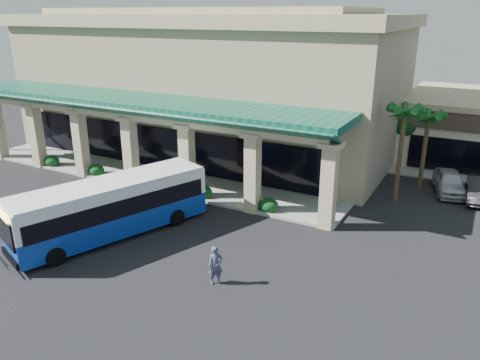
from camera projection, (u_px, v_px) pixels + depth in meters
The scene contains 10 objects.
ground at pixel (180, 242), 23.80m from camera, with size 110.00×110.00×0.00m, color black.
main_building at pixel (210, 81), 38.72m from camera, with size 30.80×14.80×11.35m, color tan, non-canonical shape.
arcade at pixel (140, 139), 32.05m from camera, with size 30.00×6.20×5.70m, color #0B4735, non-canonical shape.
palm_0 at pixel (401, 149), 27.98m from camera, with size 2.40×2.40×6.60m, color #144D1A, non-canonical shape.
palm_1 at pixel (425, 146), 30.15m from camera, with size 2.40×2.40×5.80m, color #144D1A, non-canonical shape.
broadleaf_tree at pixel (406, 133), 35.35m from camera, with size 2.60×2.60×4.81m, color #0C3611, non-canonical shape.
transit_bus at pixel (112, 209), 24.00m from camera, with size 2.49×10.70×2.99m, color #0F38A1, non-canonical shape.
pedestrian at pixel (216, 265), 19.85m from camera, with size 0.63×0.42×1.74m, color #414461.
car_silver at pixel (449, 182), 30.03m from camera, with size 1.71×4.26×1.45m, color #B6B7BE.
car_white at pixel (480, 189), 28.93m from camera, with size 1.49×4.28×1.41m, color #232326.
Camera 1 is at (12.87, -17.31, 10.98)m, focal length 35.00 mm.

